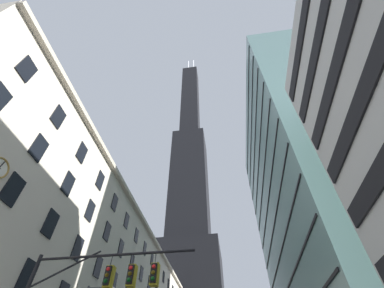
% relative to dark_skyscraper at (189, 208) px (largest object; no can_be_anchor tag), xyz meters
% --- Properties ---
extents(dark_skyscraper, '(25.18, 25.18, 213.24)m').
position_rel_dark_skyscraper_xyz_m(dark_skyscraper, '(0.00, 0.00, 0.00)').
color(dark_skyscraper, black).
rests_on(dark_skyscraper, ground).
extents(glass_office_midrise, '(14.25, 35.83, 47.19)m').
position_rel_dark_skyscraper_xyz_m(glass_office_midrise, '(30.10, -64.10, -40.16)').
color(glass_office_midrise, gray).
rests_on(glass_office_midrise, ground).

